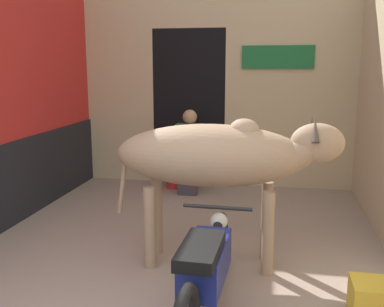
{
  "coord_description": "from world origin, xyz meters",
  "views": [
    {
      "loc": [
        0.96,
        -2.07,
        1.89
      ],
      "look_at": [
        0.14,
        2.18,
        1.02
      ],
      "focal_mm": 42.0,
      "sensor_mm": 36.0,
      "label": 1
    }
  ],
  "objects_px": {
    "cow": "(220,157)",
    "plastic_stool": "(174,173)",
    "shopkeeper_seated": "(189,150)",
    "crate": "(381,300)",
    "motorcycle_near": "(206,269)"
  },
  "relations": [
    {
      "from": "motorcycle_near",
      "to": "shopkeeper_seated",
      "type": "xyz_separation_m",
      "value": [
        -0.78,
        3.34,
        0.23
      ]
    },
    {
      "from": "shopkeeper_seated",
      "to": "plastic_stool",
      "type": "relative_size",
      "value": 2.8
    },
    {
      "from": "motorcycle_near",
      "to": "plastic_stool",
      "type": "distance_m",
      "value": 3.73
    },
    {
      "from": "motorcycle_near",
      "to": "plastic_stool",
      "type": "bearing_deg",
      "value": 106.6
    },
    {
      "from": "plastic_stool",
      "to": "crate",
      "type": "height_order",
      "value": "plastic_stool"
    },
    {
      "from": "motorcycle_near",
      "to": "crate",
      "type": "xyz_separation_m",
      "value": [
        1.29,
        0.29,
        -0.28
      ]
    },
    {
      "from": "crate",
      "to": "shopkeeper_seated",
      "type": "bearing_deg",
      "value": 124.29
    },
    {
      "from": "crate",
      "to": "motorcycle_near",
      "type": "bearing_deg",
      "value": -167.32
    },
    {
      "from": "cow",
      "to": "plastic_stool",
      "type": "xyz_separation_m",
      "value": [
        -1.03,
        2.56,
        -0.81
      ]
    },
    {
      "from": "shopkeeper_seated",
      "to": "motorcycle_near",
      "type": "bearing_deg",
      "value": -76.78
    },
    {
      "from": "plastic_stool",
      "to": "shopkeeper_seated",
      "type": "bearing_deg",
      "value": -39.7
    },
    {
      "from": "cow",
      "to": "crate",
      "type": "height_order",
      "value": "cow"
    },
    {
      "from": "shopkeeper_seated",
      "to": "plastic_stool",
      "type": "bearing_deg",
      "value": 140.3
    },
    {
      "from": "shopkeeper_seated",
      "to": "plastic_stool",
      "type": "xyz_separation_m",
      "value": [
        -0.28,
        0.23,
        -0.42
      ]
    },
    {
      "from": "cow",
      "to": "crate",
      "type": "relative_size",
      "value": 4.8
    }
  ]
}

